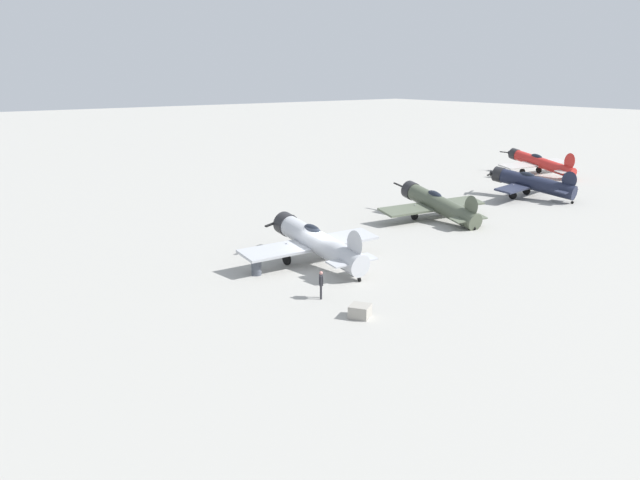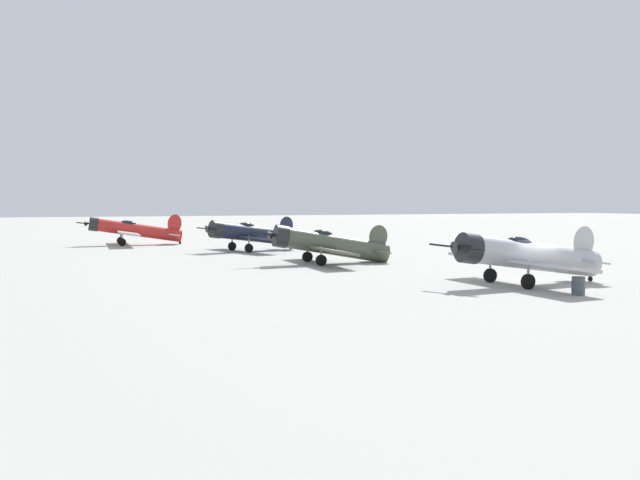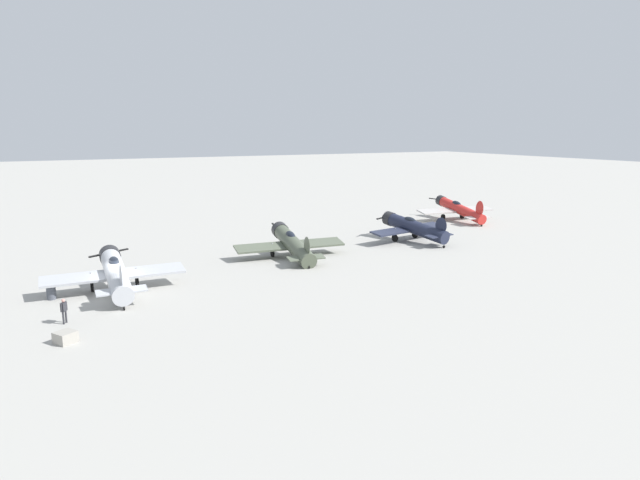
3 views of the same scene
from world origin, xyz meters
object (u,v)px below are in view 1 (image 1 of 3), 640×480
(ground_crew_mechanic, at_px, (321,282))
(equipment_crate, at_px, (360,311))
(airplane_mid_apron, at_px, (437,204))
(airplane_outer_stand, at_px, (539,162))
(airplane_far_line, at_px, (530,183))
(airplane_foreground, at_px, (316,241))
(fuel_drum, at_px, (256,268))

(ground_crew_mechanic, distance_m, equipment_crate, 3.65)
(airplane_mid_apron, height_order, airplane_outer_stand, airplane_outer_stand)
(airplane_mid_apron, height_order, equipment_crate, airplane_mid_apron)
(airplane_far_line, bearing_deg, equipment_crate, 101.50)
(airplane_outer_stand, relative_size, equipment_crate, 7.82)
(airplane_foreground, height_order, airplane_outer_stand, airplane_outer_stand)
(fuel_drum, bearing_deg, airplane_outer_stand, -74.84)
(airplane_mid_apron, bearing_deg, fuel_drum, 105.99)
(airplane_far_line, bearing_deg, airplane_mid_apron, 83.38)
(airplane_outer_stand, xyz_separation_m, fuel_drum, (-13.60, 50.21, -1.15))
(fuel_drum, bearing_deg, airplane_far_line, -82.02)
(equipment_crate, height_order, fuel_drum, fuel_drum)
(equipment_crate, bearing_deg, fuel_drum, 2.61)
(fuel_drum, bearing_deg, equipment_crate, -177.39)
(airplane_outer_stand, bearing_deg, airplane_mid_apron, 113.22)
(equipment_crate, bearing_deg, airplane_outer_stand, -65.00)
(airplane_far_line, distance_m, airplane_outer_stand, 16.42)
(airplane_mid_apron, relative_size, airplane_outer_stand, 0.97)
(airplane_mid_apron, distance_m, airplane_far_line, 15.13)
(airplane_foreground, relative_size, airplane_far_line, 1.01)
(airplane_mid_apron, distance_m, equipment_crate, 24.74)
(airplane_far_line, xyz_separation_m, airplane_outer_stand, (8.53, -14.03, -0.02))
(airplane_foreground, bearing_deg, equipment_crate, 157.97)
(airplane_foreground, relative_size, airplane_outer_stand, 0.93)
(ground_crew_mechanic, bearing_deg, airplane_far_line, 52.12)
(airplane_mid_apron, relative_size, ground_crew_mechanic, 6.70)
(airplane_far_line, distance_m, equipment_crate, 38.66)
(airplane_foreground, bearing_deg, ground_crew_mechanic, 147.01)
(airplane_foreground, bearing_deg, fuel_drum, 86.39)
(airplane_far_line, distance_m, fuel_drum, 36.56)
(airplane_mid_apron, distance_m, airplane_outer_stand, 30.68)
(airplane_outer_stand, relative_size, fuel_drum, 12.53)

